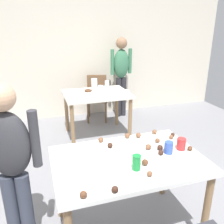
{
  "coord_description": "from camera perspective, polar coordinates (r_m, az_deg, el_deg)",
  "views": [
    {
      "loc": [
        -0.75,
        -1.63,
        1.81
      ],
      "look_at": [
        0.01,
        0.74,
        0.9
      ],
      "focal_mm": 38.79,
      "sensor_mm": 36.0,
      "label": 1
    }
  ],
  "objects": [
    {
      "name": "cake_ball_4",
      "position": [
        2.39,
        3.64,
        -5.59
      ],
      "size": [
        0.05,
        0.05,
        0.05
      ],
      "primitive_type": "sphere",
      "color": "brown",
      "rests_on": "dining_table_near"
    },
    {
      "name": "cake_ball_10",
      "position": [
        2.44,
        13.78,
        -5.76
      ],
      "size": [
        0.04,
        0.04,
        0.04
      ],
      "primitive_type": "sphere",
      "color": "brown",
      "rests_on": "dining_table_near"
    },
    {
      "name": "donut_far_1",
      "position": [
        3.73,
        -5.2,
        3.72
      ],
      "size": [
        0.11,
        0.11,
        0.03
      ],
      "primitive_type": "torus",
      "color": "white",
      "rests_on": "dining_table_far"
    },
    {
      "name": "pitcher_far",
      "position": [
        4.04,
        -4.19,
        6.36
      ],
      "size": [
        0.1,
        0.1,
        0.21
      ],
      "primitive_type": "cylinder",
      "color": "white",
      "rests_on": "dining_table_far"
    },
    {
      "name": "donut_far_0",
      "position": [
        4.05,
        -5.69,
        5.06
      ],
      "size": [
        0.12,
        0.12,
        0.04
      ],
      "primitive_type": "torus",
      "color": "brown",
      "rests_on": "dining_table_far"
    },
    {
      "name": "cup_far_0",
      "position": [
        3.91,
        -1.75,
        5.24
      ],
      "size": [
        0.07,
        0.07,
        0.12
      ],
      "primitive_type": "cylinder",
      "color": "white",
      "rests_on": "dining_table_far"
    },
    {
      "name": "dining_table_far",
      "position": [
        3.99,
        -3.64,
        3.01
      ],
      "size": [
        1.05,
        0.79,
        0.75
      ],
      "color": "silver",
      "rests_on": "ground_plane"
    },
    {
      "name": "cup_near_1",
      "position": [
        2.17,
        13.2,
        -8.15
      ],
      "size": [
        0.08,
        0.08,
        0.11
      ],
      "primitive_type": "cylinder",
      "color": "#3351B2",
      "rests_on": "dining_table_near"
    },
    {
      "name": "cake_ball_9",
      "position": [
        2.31,
        -2.63,
        -6.58
      ],
      "size": [
        0.05,
        0.05,
        0.05
      ],
      "primitive_type": "sphere",
      "color": "brown",
      "rests_on": "dining_table_near"
    },
    {
      "name": "cake_ball_3",
      "position": [
        2.27,
        17.9,
        -8.17
      ],
      "size": [
        0.04,
        0.04,
        0.04
      ],
      "primitive_type": "sphere",
      "color": "brown",
      "rests_on": "dining_table_near"
    },
    {
      "name": "chair_far_table",
      "position": [
        4.78,
        -3.57,
        4.06
      ],
      "size": [
        0.49,
        0.49,
        0.87
      ],
      "color": "brown",
      "rests_on": "ground_plane"
    },
    {
      "name": "cup_near_0",
      "position": [
        2.26,
        15.99,
        -7.25
      ],
      "size": [
        0.08,
        0.08,
        0.11
      ],
      "primitive_type": "cylinder",
      "color": "red",
      "rests_on": "dining_table_near"
    },
    {
      "name": "cake_ball_13",
      "position": [
        2.5,
        14.12,
        -5.21
      ],
      "size": [
        0.04,
        0.04,
        0.04
      ],
      "primitive_type": "sphere",
      "color": "#3D2319",
      "rests_on": "dining_table_near"
    },
    {
      "name": "dining_table_near",
      "position": [
        2.12,
        3.82,
        -13.06
      ],
      "size": [
        1.25,
        0.83,
        0.75
      ],
      "color": "white",
      "rests_on": "ground_plane"
    },
    {
      "name": "cup_far_2",
      "position": [
        4.3,
        -1.19,
        6.59
      ],
      "size": [
        0.07,
        0.07,
        0.12
      ],
      "primitive_type": "cylinder",
      "color": "white",
      "rests_on": "dining_table_far"
    },
    {
      "name": "mixing_bowl",
      "position": [
        2.08,
        4.08,
        -9.4
      ],
      "size": [
        0.21,
        0.21,
        0.08
      ],
      "primitive_type": "cylinder",
      "color": "white",
      "rests_on": "dining_table_near"
    },
    {
      "name": "cake_ball_2",
      "position": [
        2.21,
        8.56,
        -8.14
      ],
      "size": [
        0.05,
        0.05,
        0.05
      ],
      "primitive_type": "sphere",
      "color": "brown",
      "rests_on": "dining_table_near"
    },
    {
      "name": "cake_ball_12",
      "position": [
        2.21,
        -0.46,
        -7.86
      ],
      "size": [
        0.05,
        0.05,
        0.05
      ],
      "primitive_type": "sphere",
      "color": "#3D2319",
      "rests_on": "dining_table_near"
    },
    {
      "name": "cake_ball_8",
      "position": [
        1.86,
        8.87,
        -14.19
      ],
      "size": [
        0.04,
        0.04,
        0.04
      ],
      "primitive_type": "sphere",
      "color": "brown",
      "rests_on": "dining_table_near"
    },
    {
      "name": "cake_ball_1",
      "position": [
        2.22,
        11.25,
        -8.22
      ],
      "size": [
        0.05,
        0.05,
        0.05
      ],
      "primitive_type": "sphere",
      "color": "#3D2319",
      "rests_on": "dining_table_near"
    },
    {
      "name": "wall_back",
      "position": [
        4.92,
        -9.15,
        13.86
      ],
      "size": [
        6.4,
        0.1,
        2.6
      ],
      "primitive_type": "cube",
      "color": "beige",
      "rests_on": "ground_plane"
    },
    {
      "name": "person_adult_far",
      "position": [
        4.84,
        2.18,
        9.8
      ],
      "size": [
        0.45,
        0.23,
        1.58
      ],
      "color": "#28282D",
      "rests_on": "ground_plane"
    },
    {
      "name": "cup_far_1",
      "position": [
        4.03,
        -2.73,
        5.53
      ],
      "size": [
        0.09,
        0.09,
        0.1
      ],
      "primitive_type": "cylinder",
      "color": "white",
      "rests_on": "dining_table_far"
    },
    {
      "name": "cake_ball_14",
      "position": [
        1.98,
        7.79,
        -11.66
      ],
      "size": [
        0.05,
        0.05,
        0.05
      ],
      "primitive_type": "sphere",
      "color": "brown",
      "rests_on": "dining_table_near"
    },
    {
      "name": "donut_far_2",
      "position": [
        3.98,
        3.21,
        4.88
      ],
      "size": [
        0.14,
        0.14,
        0.04
      ],
      "primitive_type": "torus",
      "color": "white",
      "rests_on": "dining_table_far"
    },
    {
      "name": "fork_near",
      "position": [
        2.0,
        -6.59,
        -12.07
      ],
      "size": [
        0.17,
        0.02,
        0.01
      ],
      "primitive_type": "cube",
      "color": "silver",
      "rests_on": "dining_table_near"
    },
    {
      "name": "cake_ball_0",
      "position": [
        2.34,
        10.68,
        -6.61
      ],
      "size": [
        0.05,
        0.05,
        0.05
      ],
      "primitive_type": "sphere",
      "color": "brown",
      "rests_on": "dining_table_near"
    },
    {
      "name": "person_girl_near",
      "position": [
        1.97,
        -22.67,
        -10.49
      ],
      "size": [
        0.45,
        0.26,
        1.44
      ],
      "color": "#383D4C",
      "rests_on": "ground_plane"
    },
    {
      "name": "soda_can",
      "position": [
        1.9,
        5.8,
        -11.76
      ],
      "size": [
        0.07,
        0.07,
        0.12
      ],
      "primitive_type": "cylinder",
      "color": "#198438",
      "rests_on": "dining_table_near"
    },
    {
      "name": "cake_ball_7",
      "position": [
        1.69,
        0.7,
        -17.77
      ],
      "size": [
        0.05,
        0.05,
        0.05
      ],
      "primitive_type": "sphere",
      "color": "#3D2319",
      "rests_on": "dining_table_near"
    },
    {
      "name": "cake_ball_5",
      "position": [
        1.66,
        -6.76,
        -18.77
      ],
      "size": [
        0.05,
        0.05,
        0.05
      ],
      "primitive_type": "sphere",
      "color": "brown",
      "rests_on": "dining_table_near"
    },
    {
      "name": "cake_ball_11",
      "position": [
        2.14,
        11.43,
        -9.37
      ],
      "size": [
        0.04,
        0.04,
        0.04
      ],
      "primitive_type": "sphere",
      "color": "#3D2319",
      "rests_on": "dining_table_near"
    },
    {
      "name": "cake_ball_6",
      "position": [
        2.42,
        6.23,
        -5.45
      ],
      "size": [
        0.05,
        0.05,
        0.05
      ],
      "primitive_type": "sphere",
      "color": "brown",
      "rests_on": "dining_table_near"
    },
    {
      "name": "cake_ball_15",
      "position": [
        2.51,
        10.0,
        -4.63
      ],
      "size": [
        0.05,
        0.05,
        0.05
      ],
      "primitive_type": "sphere",
      "color": "brown",
      "rests_on": "dining_table_near"
    }
  ]
}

